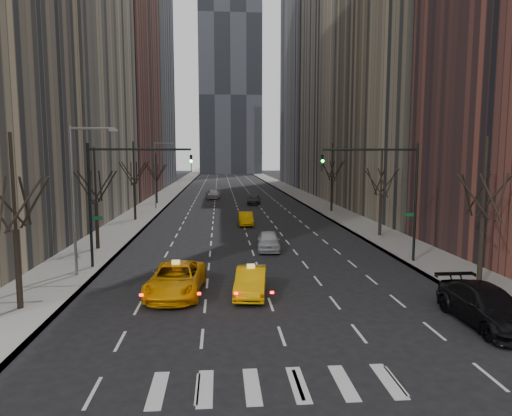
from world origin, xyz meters
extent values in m
plane|color=black|center=(0.00, 0.00, 0.00)|extent=(400.00, 400.00, 0.00)
cube|color=slate|center=(-12.25, 70.00, 0.07)|extent=(4.50, 320.00, 0.15)
cube|color=slate|center=(12.25, 70.00, 0.07)|extent=(4.50, 320.00, 0.15)
cube|color=brown|center=(-21.50, 66.00, 22.00)|extent=(14.00, 28.00, 44.00)
cube|color=slate|center=(-21.50, 96.00, 30.00)|extent=(14.00, 30.00, 60.00)
cube|color=tan|center=(21.50, 64.00, 25.00)|extent=(14.00, 28.00, 50.00)
cube|color=slate|center=(21.50, 95.00, 29.00)|extent=(14.00, 30.00, 58.00)
cube|color=black|center=(2.00, 170.00, 60.00)|extent=(24.00, 24.00, 120.00)
cylinder|color=black|center=(-12.00, 4.00, 2.04)|extent=(0.28, 0.28, 3.78)
cylinder|color=black|center=(-12.00, 4.00, 6.18)|extent=(0.16, 0.16, 4.50)
cylinder|color=black|center=(-11.85, 4.85, 5.16)|extent=(0.42, 1.80, 2.52)
cylinder|color=black|center=(-11.19, 4.29, 5.16)|extent=(1.74, 0.72, 2.52)
cylinder|color=black|center=(-11.34, 3.45, 5.16)|extent=(1.46, 1.25, 2.52)
cylinder|color=black|center=(-12.15, 3.15, 5.16)|extent=(0.42, 1.80, 2.52)
cylinder|color=black|center=(-12.66, 4.55, 5.16)|extent=(1.46, 1.25, 2.52)
cylinder|color=black|center=(-12.00, 18.00, 1.93)|extent=(0.28, 0.28, 3.57)
cylinder|color=black|center=(-12.00, 18.00, 5.84)|extent=(0.16, 0.16, 4.25)
cylinder|color=black|center=(-11.85, 18.85, 4.95)|extent=(0.42, 1.80, 2.52)
cylinder|color=black|center=(-11.19, 18.29, 4.95)|extent=(1.74, 0.72, 2.52)
cylinder|color=black|center=(-11.34, 17.45, 4.95)|extent=(1.46, 1.25, 2.52)
cylinder|color=black|center=(-12.15, 17.15, 4.95)|extent=(0.42, 1.80, 2.52)
cylinder|color=black|center=(-12.81, 17.71, 4.95)|extent=(1.74, 0.72, 2.52)
cylinder|color=black|center=(-12.66, 18.55, 4.95)|extent=(1.46, 1.25, 2.52)
cylinder|color=black|center=(-12.00, 34.00, 2.15)|extent=(0.28, 0.28, 3.99)
cylinder|color=black|center=(-12.00, 34.00, 6.52)|extent=(0.16, 0.16, 4.75)
cylinder|color=black|center=(-11.85, 34.85, 5.37)|extent=(0.42, 1.80, 2.52)
cylinder|color=black|center=(-11.19, 34.29, 5.37)|extent=(1.74, 0.72, 2.52)
cylinder|color=black|center=(-11.34, 33.45, 5.37)|extent=(1.46, 1.25, 2.52)
cylinder|color=black|center=(-12.15, 33.15, 5.37)|extent=(0.42, 1.80, 2.52)
cylinder|color=black|center=(-12.81, 33.71, 5.37)|extent=(1.74, 0.72, 2.52)
cylinder|color=black|center=(-12.66, 34.55, 5.37)|extent=(1.46, 1.25, 2.52)
cylinder|color=black|center=(-12.00, 52.00, 1.83)|extent=(0.28, 0.28, 3.36)
cylinder|color=black|center=(-12.00, 52.00, 5.51)|extent=(0.16, 0.16, 4.00)
cylinder|color=black|center=(-11.85, 52.85, 4.74)|extent=(0.42, 1.80, 2.52)
cylinder|color=black|center=(-11.19, 52.29, 4.74)|extent=(1.74, 0.72, 2.52)
cylinder|color=black|center=(-11.34, 51.45, 4.74)|extent=(1.46, 1.25, 2.52)
cylinder|color=black|center=(-12.15, 51.15, 4.74)|extent=(0.42, 1.80, 2.52)
cylinder|color=black|center=(-12.81, 51.71, 4.74)|extent=(1.74, 0.72, 2.52)
cylinder|color=black|center=(-12.66, 52.55, 4.74)|extent=(1.46, 1.25, 2.52)
cylinder|color=black|center=(12.00, 6.00, 2.04)|extent=(0.28, 0.28, 3.78)
cylinder|color=black|center=(12.00, 6.00, 6.18)|extent=(0.16, 0.16, 4.50)
cylinder|color=black|center=(12.15, 6.85, 5.16)|extent=(0.42, 1.80, 2.52)
cylinder|color=black|center=(12.81, 6.29, 5.16)|extent=(1.74, 0.72, 2.52)
cylinder|color=black|center=(12.66, 5.45, 5.16)|extent=(1.46, 1.25, 2.52)
cylinder|color=black|center=(11.85, 5.15, 5.16)|extent=(0.42, 1.80, 2.52)
cylinder|color=black|center=(11.19, 5.71, 5.16)|extent=(1.74, 0.72, 2.52)
cylinder|color=black|center=(11.34, 6.55, 5.16)|extent=(1.46, 1.25, 2.52)
cylinder|color=black|center=(12.00, 22.00, 1.93)|extent=(0.28, 0.28, 3.57)
cylinder|color=black|center=(12.00, 22.00, 5.84)|extent=(0.16, 0.16, 4.25)
cylinder|color=black|center=(12.15, 22.85, 4.95)|extent=(0.42, 1.80, 2.52)
cylinder|color=black|center=(12.81, 22.29, 4.95)|extent=(1.74, 0.72, 2.52)
cylinder|color=black|center=(12.66, 21.45, 4.95)|extent=(1.46, 1.25, 2.52)
cylinder|color=black|center=(11.85, 21.15, 4.95)|extent=(0.42, 1.80, 2.52)
cylinder|color=black|center=(11.19, 21.71, 4.95)|extent=(1.74, 0.72, 2.52)
cylinder|color=black|center=(11.34, 22.55, 4.95)|extent=(1.46, 1.25, 2.52)
cylinder|color=black|center=(12.00, 40.00, 2.15)|extent=(0.28, 0.28, 3.99)
cylinder|color=black|center=(12.00, 40.00, 6.52)|extent=(0.16, 0.16, 4.75)
cylinder|color=black|center=(12.15, 40.85, 5.37)|extent=(0.42, 1.80, 2.52)
cylinder|color=black|center=(12.81, 40.29, 5.37)|extent=(1.74, 0.72, 2.52)
cylinder|color=black|center=(12.66, 39.45, 5.37)|extent=(1.46, 1.25, 2.52)
cylinder|color=black|center=(11.85, 39.15, 5.37)|extent=(0.42, 1.80, 2.52)
cylinder|color=black|center=(11.19, 39.71, 5.37)|extent=(1.74, 0.72, 2.52)
cylinder|color=black|center=(11.34, 40.55, 5.37)|extent=(1.46, 1.25, 2.52)
cylinder|color=black|center=(-10.80, 12.00, 4.15)|extent=(0.18, 0.18, 8.00)
cylinder|color=black|center=(-7.55, 12.00, 7.75)|extent=(6.50, 0.14, 0.14)
imported|color=black|center=(-4.30, 12.00, 6.85)|extent=(0.18, 0.22, 1.10)
sphere|color=#0CFF33|center=(-4.30, 11.82, 7.00)|extent=(0.20, 0.20, 0.20)
cube|color=#0C5926|center=(-10.40, 12.00, 3.35)|extent=(0.70, 0.04, 0.22)
cylinder|color=black|center=(10.80, 12.00, 4.15)|extent=(0.18, 0.18, 8.00)
cylinder|color=black|center=(7.55, 12.00, 7.75)|extent=(6.50, 0.14, 0.14)
imported|color=black|center=(4.30, 12.00, 6.85)|extent=(0.18, 0.22, 1.10)
sphere|color=#0CFF33|center=(4.30, 11.82, 7.00)|extent=(0.20, 0.20, 0.20)
cube|color=#0C5926|center=(10.40, 12.00, 3.35)|extent=(0.70, 0.04, 0.22)
cylinder|color=slate|center=(-11.20, 10.00, 4.65)|extent=(0.16, 0.16, 9.00)
cylinder|color=slate|center=(-9.90, 10.00, 8.95)|extent=(2.60, 0.14, 0.14)
cube|color=slate|center=(-8.70, 10.00, 8.85)|extent=(0.50, 0.22, 0.15)
cylinder|color=slate|center=(-11.20, 45.00, 4.65)|extent=(0.16, 0.16, 9.00)
cylinder|color=slate|center=(-9.90, 45.00, 8.95)|extent=(2.60, 0.14, 0.14)
cube|color=slate|center=(-8.70, 45.00, 8.85)|extent=(0.50, 0.22, 0.15)
imported|color=#FFAA05|center=(-4.85, 6.04, 0.82)|extent=(3.14, 6.09, 1.64)
imported|color=#E39C04|center=(-0.88, 5.60, 0.73)|extent=(2.09, 4.59, 1.46)
imported|color=#B0B3B8|center=(1.29, 16.94, 0.73)|extent=(2.06, 4.43, 1.47)
imported|color=black|center=(9.10, 0.56, 0.84)|extent=(2.39, 5.80, 1.68)
imported|color=#DF9C04|center=(0.24, 29.83, 0.70)|extent=(1.49, 4.23, 1.39)
imported|color=#29282D|center=(2.66, 50.35, 0.71)|extent=(2.41, 5.03, 1.41)
imported|color=silver|center=(-3.46, 59.18, 0.84)|extent=(2.44, 5.10, 1.68)
camera|label=1|loc=(-2.49, -17.85, 7.40)|focal=32.00mm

